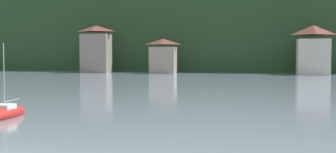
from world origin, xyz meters
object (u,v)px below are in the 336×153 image
(shore_building_westcentral, at_px, (163,57))
(shore_building_central, at_px, (313,51))
(shore_building_west, at_px, (96,50))
(sailboat_mid_11, at_px, (5,113))

(shore_building_westcentral, distance_m, shore_building_central, 28.81)
(shore_building_west, xyz_separation_m, shore_building_westcentral, (14.39, -0.15, -1.40))
(shore_building_westcentral, bearing_deg, shore_building_central, 1.88)
(shore_building_west, distance_m, sailboat_mid_11, 62.41)
(sailboat_mid_11, bearing_deg, shore_building_west, -166.67)
(shore_building_westcentral, bearing_deg, shore_building_west, 179.40)
(shore_building_central, bearing_deg, shore_building_west, -178.94)
(shore_building_west, distance_m, shore_building_westcentral, 14.46)
(shore_building_west, height_order, sailboat_mid_11, shore_building_west)
(shore_building_west, bearing_deg, sailboat_mid_11, -72.82)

